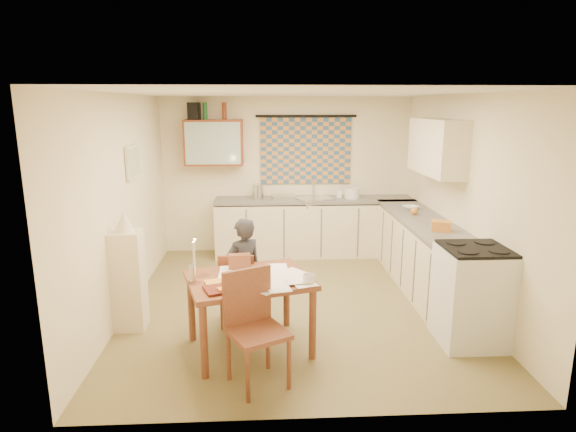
{
  "coord_description": "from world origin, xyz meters",
  "views": [
    {
      "loc": [
        -0.4,
        -5.52,
        2.37
      ],
      "look_at": [
        -0.09,
        0.2,
        1.05
      ],
      "focal_mm": 30.0,
      "sensor_mm": 36.0,
      "label": 1
    }
  ],
  "objects": [
    {
      "name": "soap_bottle",
      "position": [
        0.82,
        2.0,
        1.0
      ],
      "size": [
        0.09,
        0.09,
        0.17
      ],
      "primitive_type": "imported",
      "rotation": [
        0.0,
        0.0,
        0.07
      ],
      "color": "white",
      "rests_on": "counter_back"
    },
    {
      "name": "counter_back",
      "position": [
        0.5,
        1.95,
        0.45
      ],
      "size": [
        3.3,
        0.62,
        0.92
      ],
      "color": "beige",
      "rests_on": "floor"
    },
    {
      "name": "speaker",
      "position": [
        -1.44,
        2.08,
        2.28
      ],
      "size": [
        0.19,
        0.22,
        0.26
      ],
      "primitive_type": "cube",
      "rotation": [
        0.0,
        0.0,
        -0.15
      ],
      "color": "black",
      "rests_on": "wall_cabinet"
    },
    {
      "name": "orange_bag",
      "position": [
        1.7,
        -0.13,
        0.98
      ],
      "size": [
        0.26,
        0.22,
        0.12
      ],
      "primitive_type": "cube",
      "rotation": [
        0.0,
        0.0,
        -0.33
      ],
      "color": "orange",
      "rests_on": "counter_right"
    },
    {
      "name": "wall_front",
      "position": [
        0.0,
        -2.26,
        1.25
      ],
      "size": [
        4.0,
        0.02,
        2.5
      ],
      "primitive_type": "cube",
      "color": "#F4E7BE",
      "rests_on": "floor"
    },
    {
      "name": "kettle",
      "position": [
        -0.48,
        1.95,
        1.04
      ],
      "size": [
        0.19,
        0.19,
        0.24
      ],
      "primitive_type": "cylinder",
      "rotation": [
        0.0,
        0.0,
        0.08
      ],
      "color": "silver",
      "rests_on": "counter_back"
    },
    {
      "name": "mixing_bowl",
      "position": [
        1.02,
        1.95,
        1.0
      ],
      "size": [
        0.25,
        0.25,
        0.16
      ],
      "primitive_type": "cylinder",
      "rotation": [
        0.0,
        0.0,
        0.04
      ],
      "color": "white",
      "rests_on": "counter_back"
    },
    {
      "name": "bowl",
      "position": [
        1.7,
        1.07,
        0.95
      ],
      "size": [
        0.33,
        0.33,
        0.05
      ],
      "primitive_type": "imported",
      "rotation": [
        0.0,
        0.0,
        0.31
      ],
      "color": "white",
      "rests_on": "counter_right"
    },
    {
      "name": "candle",
      "position": [
        -1.04,
        -1.25,
        1.04
      ],
      "size": [
        0.03,
        0.03,
        0.22
      ],
      "primitive_type": "cylinder",
      "rotation": [
        0.0,
        0.0,
        0.28
      ],
      "color": "white",
      "rests_on": "dining_table"
    },
    {
      "name": "counter_right",
      "position": [
        1.7,
        0.35,
        0.45
      ],
      "size": [
        0.62,
        2.95,
        0.92
      ],
      "color": "beige",
      "rests_on": "floor"
    },
    {
      "name": "shelf_stand",
      "position": [
        -1.84,
        -0.59,
        0.54
      ],
      "size": [
        0.32,
        0.3,
        1.09
      ],
      "primitive_type": "cube",
      "color": "beige",
      "rests_on": "floor"
    },
    {
      "name": "upper_cabinet_right",
      "position": [
        1.83,
        0.55,
        1.85
      ],
      "size": [
        0.34,
        1.3,
        0.7
      ],
      "primitive_type": "cube",
      "color": "beige",
      "rests_on": "wall_right"
    },
    {
      "name": "eyeglasses",
      "position": [
        -0.3,
        -1.37,
        0.76
      ],
      "size": [
        0.14,
        0.09,
        0.02
      ],
      "primitive_type": "cube",
      "rotation": [
        0.0,
        0.0,
        0.37
      ],
      "color": "black",
      "rests_on": "dining_table"
    },
    {
      "name": "letter_rack",
      "position": [
        -0.64,
        -0.89,
        0.83
      ],
      "size": [
        0.23,
        0.12,
        0.16
      ],
      "primitive_type": "cube",
      "rotation": [
        0.0,
        0.0,
        0.09
      ],
      "color": "brown",
      "rests_on": "dining_table"
    },
    {
      "name": "floor",
      "position": [
        0.0,
        0.0,
        -0.01
      ],
      "size": [
        4.0,
        4.5,
        0.02
      ],
      "primitive_type": "cube",
      "color": "brown",
      "rests_on": "ground"
    },
    {
      "name": "stove",
      "position": [
        1.7,
        -1.08,
        0.5
      ],
      "size": [
        0.65,
        0.65,
        1.01
      ],
      "color": "white",
      "rests_on": "floor"
    },
    {
      "name": "chair_near",
      "position": [
        -0.46,
        -1.74,
        0.31
      ],
      "size": [
        0.61,
        0.61,
        1.0
      ],
      "rotation": [
        0.0,
        0.0,
        0.47
      ],
      "color": "brown",
      "rests_on": "floor"
    },
    {
      "name": "wall_back",
      "position": [
        0.0,
        2.26,
        1.25
      ],
      "size": [
        4.0,
        0.02,
        2.5
      ],
      "primitive_type": "cube",
      "color": "#F4E7BE",
      "rests_on": "floor"
    },
    {
      "name": "wall_cabinet_glass",
      "position": [
        -1.15,
        1.91,
        1.8
      ],
      "size": [
        0.84,
        0.02,
        0.64
      ],
      "primitive_type": "cube",
      "color": "#99B2A5",
      "rests_on": "wall_back"
    },
    {
      "name": "dining_table",
      "position": [
        -0.54,
        -1.13,
        0.38
      ],
      "size": [
        1.35,
        1.16,
        0.75
      ],
      "rotation": [
        0.0,
        0.0,
        0.28
      ],
      "color": "brown",
      "rests_on": "floor"
    },
    {
      "name": "fruit_orange",
      "position": [
        1.65,
        0.74,
        0.97
      ],
      "size": [
        0.1,
        0.1,
        0.1
      ],
      "primitive_type": "sphere",
      "color": "orange",
      "rests_on": "counter_right"
    },
    {
      "name": "lampshade",
      "position": [
        -1.84,
        -0.59,
        1.2
      ],
      "size": [
        0.2,
        0.2,
        0.22
      ],
      "primitive_type": "cone",
      "color": "beige",
      "rests_on": "shelf_stand"
    },
    {
      "name": "person",
      "position": [
        -0.62,
        -0.56,
        0.6
      ],
      "size": [
        0.7,
        0.69,
        1.21
      ],
      "primitive_type": "imported",
      "rotation": [
        0.0,
        0.0,
        3.71
      ],
      "color": "black",
      "rests_on": "floor"
    },
    {
      "name": "window_blind",
      "position": [
        0.3,
        2.22,
        1.65
      ],
      "size": [
        1.45,
        0.03,
        1.05
      ],
      "primitive_type": "cube",
      "color": "#32587D",
      "rests_on": "wall_back"
    },
    {
      "name": "wall_cabinet",
      "position": [
        -1.15,
        2.08,
        1.8
      ],
      "size": [
        0.9,
        0.34,
        0.7
      ],
      "primitive_type": "cube",
      "color": "maroon",
      "rests_on": "wall_back"
    },
    {
      "name": "bottle_green",
      "position": [
        -1.27,
        2.08,
        2.28
      ],
      "size": [
        0.08,
        0.08,
        0.26
      ],
      "primitive_type": "cylinder",
      "rotation": [
        0.0,
        0.0,
        -0.2
      ],
      "color": "#195926",
      "rests_on": "wall_cabinet"
    },
    {
      "name": "candle_holder",
      "position": [
        -1.06,
        -1.22,
        0.84
      ],
      "size": [
        0.08,
        0.08,
        0.18
      ],
      "primitive_type": "cylinder",
      "rotation": [
        0.0,
        0.0,
        0.6
      ],
      "color": "silver",
      "rests_on": "dining_table"
    },
    {
      "name": "candle_flame",
      "position": [
        -1.03,
        -1.22,
        1.16
      ],
      "size": [
        0.02,
        0.02,
        0.02
      ],
      "primitive_type": "sphere",
      "color": "#FFCC66",
      "rests_on": "dining_table"
    },
    {
      "name": "curtain_rod",
      "position": [
        0.3,
        2.2,
        2.2
      ],
      "size": [
        1.6,
        0.04,
        0.04
      ],
      "primitive_type": "cylinder",
      "rotation": [
        0.0,
        1.57,
        0.0
      ],
      "color": "black",
      "rests_on": "wall_back"
    },
    {
      "name": "papers",
      "position": [
        -0.36,
        -1.18,
        0.76
      ],
      "size": [
        0.95,
        0.88,
        0.02
      ],
      "rotation": [
        0.0,
        0.0,
        0.28
      ],
      "color": "white",
      "rests_on": "dining_table"
    },
    {
      "name": "orange_box",
      "position": [
        -0.75,
        -1.48,
        0.77
      ],
      "size": [
        0.14,
        0.12,
        0.04
      ],
      "primitive_type": "cube",
      "rotation": [
        0.0,
        0.0,
        0.45
      ],
      "color": "orange",
      "rests_on": "dining_table"
    },
    {
      "name": "bottle_brown",
      "position": [
        -0.98,
        2.08,
        2.28
      ],
      "size": [
        0.08,
        0.08,
        0.26
      ],
      "primitive_type": "cylinder",
      "rotation": [
        0.0,
        0.0,
        0.17
      ],
      "color": "maroon",
      "rests_on": "wall_cabinet"
    },
    {
      "name": "chair_far",
      "position": [
        -0.69,
        -0.55,
        0.26
      ],
      "size": [
        0.38,
        0.38,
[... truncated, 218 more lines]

